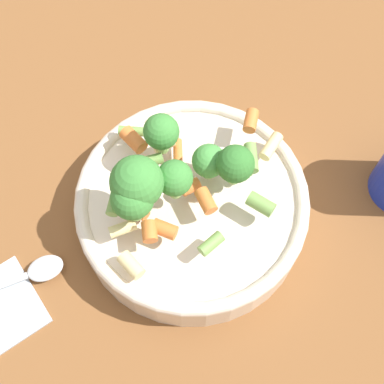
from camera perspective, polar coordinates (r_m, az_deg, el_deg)
The scene contains 4 objects.
ground_plane at distance 0.57m, azimuth -0.00°, elevation -2.63°, with size 3.00×3.00×0.00m, color brown.
bowl at distance 0.54m, azimuth -0.00°, elevation -1.51°, with size 0.23×0.23×0.05m.
pasta_salad at distance 0.48m, azimuth -2.31°, elevation 1.73°, with size 0.19×0.16×0.08m.
spoon at distance 0.56m, azimuth -18.61°, elevation -8.98°, with size 0.17×0.03×0.01m.
Camera 1 is at (0.07, 0.21, 0.52)m, focal length 50.00 mm.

